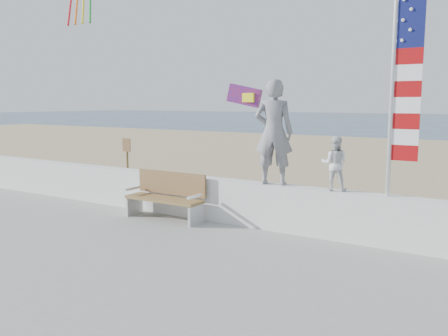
{
  "coord_description": "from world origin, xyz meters",
  "views": [
    {
      "loc": [
        5.28,
        -6.28,
        2.68
      ],
      "look_at": [
        0.2,
        1.8,
        1.35
      ],
      "focal_mm": 38.0,
      "sensor_mm": 36.0,
      "label": 1
    }
  ],
  "objects": [
    {
      "name": "flag",
      "position": [
        3.53,
        2.0,
        2.99
      ],
      "size": [
        0.5,
        0.08,
        3.5
      ],
      "color": "silver",
      "rests_on": "seawall"
    },
    {
      "name": "sign",
      "position": [
        -5.31,
        4.76,
        0.94
      ],
      "size": [
        0.32,
        0.07,
        1.46
      ],
      "color": "brown",
      "rests_on": "sand"
    },
    {
      "name": "seawall",
      "position": [
        0.0,
        2.0,
        0.63
      ],
      "size": [
        30.0,
        0.35,
        0.9
      ],
      "primitive_type": "cube",
      "color": "silver",
      "rests_on": "boardwalk"
    },
    {
      "name": "adult",
      "position": [
        1.21,
        2.0,
        2.1
      ],
      "size": [
        0.85,
        0.68,
        2.04
      ],
      "primitive_type": "imported",
      "rotation": [
        0.0,
        0.0,
        3.42
      ],
      "color": "gray",
      "rests_on": "seawall"
    },
    {
      "name": "child",
      "position": [
        2.45,
        2.0,
        1.58
      ],
      "size": [
        0.57,
        0.5,
        0.99
      ],
      "primitive_type": "imported",
      "rotation": [
        0.0,
        0.0,
        3.43
      ],
      "color": "silver",
      "rests_on": "seawall"
    },
    {
      "name": "sand",
      "position": [
        0.0,
        9.0,
        0.04
      ],
      "size": [
        90.0,
        40.0,
        0.08
      ],
      "primitive_type": "cube",
      "color": "tan",
      "rests_on": "ground"
    },
    {
      "name": "parafoil_kite",
      "position": [
        -0.37,
        3.67,
        2.83
      ],
      "size": [
        0.87,
        0.39,
        0.58
      ],
      "color": "red",
      "rests_on": "ground"
    },
    {
      "name": "bench",
      "position": [
        -1.11,
        1.55,
        0.69
      ],
      "size": [
        1.8,
        0.57,
        1.0
      ],
      "color": "olive",
      "rests_on": "boardwalk"
    },
    {
      "name": "ground",
      "position": [
        0.0,
        0.0,
        0.0
      ],
      "size": [
        220.0,
        220.0,
        0.0
      ],
      "primitive_type": "plane",
      "color": "#2F455F",
      "rests_on": "ground"
    }
  ]
}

